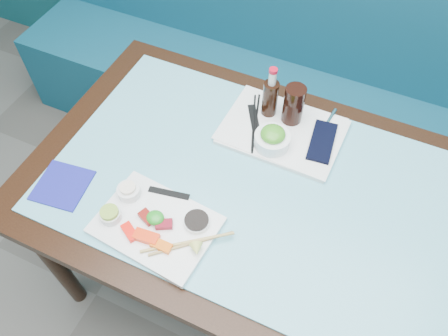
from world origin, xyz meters
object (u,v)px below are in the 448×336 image
at_px(dining_table, 251,199).
at_px(blue_napkin, 62,185).
at_px(cola_glass, 293,105).
at_px(seaweed_bowl, 272,140).
at_px(sashimi_plate, 156,225).
at_px(serving_tray, 282,131).
at_px(booth_bench, 315,96).
at_px(cola_bottle_body, 270,100).

xyz_separation_m(dining_table, blue_napkin, (-0.52, -0.25, 0.09)).
bearing_deg(blue_napkin, cola_glass, 44.42).
bearing_deg(seaweed_bowl, dining_table, -90.12).
bearing_deg(blue_napkin, sashimi_plate, -0.56).
relative_size(sashimi_plate, seaweed_bowl, 2.88).
height_order(dining_table, seaweed_bowl, seaweed_bowl).
bearing_deg(seaweed_bowl, serving_tray, 82.41).
relative_size(booth_bench, cola_bottle_body, 20.47).
bearing_deg(serving_tray, cola_glass, 80.11).
relative_size(booth_bench, dining_table, 2.14).
height_order(booth_bench, serving_tray, booth_bench).
height_order(booth_bench, sashimi_plate, booth_bench).
relative_size(sashimi_plate, cola_glass, 2.35).
bearing_deg(seaweed_bowl, blue_napkin, -142.43).
distance_m(cola_glass, blue_napkin, 0.77).
xyz_separation_m(dining_table, cola_bottle_body, (-0.06, 0.28, 0.16)).
bearing_deg(booth_bench, sashimi_plate, -100.09).
bearing_deg(dining_table, booth_bench, 90.00).
relative_size(dining_table, cola_glass, 9.98).
bearing_deg(dining_table, serving_tray, 87.43).
bearing_deg(blue_napkin, cola_bottle_body, 48.84).
bearing_deg(sashimi_plate, cola_bottle_body, 81.11).
xyz_separation_m(cola_bottle_body, blue_napkin, (-0.46, -0.53, -0.07)).
relative_size(dining_table, serving_tray, 3.74).
bearing_deg(cola_glass, sashimi_plate, -111.80).
distance_m(sashimi_plate, blue_napkin, 0.33).
bearing_deg(booth_bench, serving_tray, -89.03).
height_order(seaweed_bowl, cola_bottle_body, cola_bottle_body).
height_order(booth_bench, cola_glass, booth_bench).
bearing_deg(blue_napkin, serving_tray, 41.84).
bearing_deg(serving_tray, dining_table, -92.16).
xyz_separation_m(seaweed_bowl, cola_bottle_body, (-0.06, 0.13, 0.04)).
bearing_deg(serving_tray, booth_bench, 91.38).
distance_m(dining_table, sashimi_plate, 0.33).
bearing_deg(cola_bottle_body, booth_bench, 83.87).
bearing_deg(cola_bottle_body, seaweed_bowl, -64.80).
relative_size(booth_bench, blue_napkin, 19.73).
bearing_deg(seaweed_bowl, booth_bench, 90.03).
bearing_deg(blue_napkin, booth_bench, 64.29).
relative_size(cola_glass, blue_napkin, 0.92).
relative_size(sashimi_plate, blue_napkin, 2.17).
xyz_separation_m(booth_bench, dining_table, (0.00, -0.84, 0.29)).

